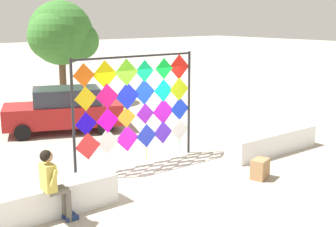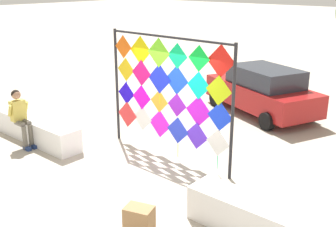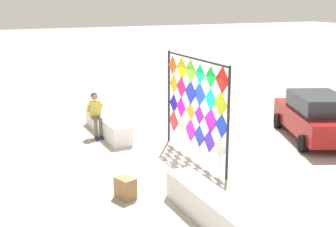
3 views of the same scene
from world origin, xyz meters
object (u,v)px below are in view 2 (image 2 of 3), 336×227
Objects in this scene: seated_vendor at (20,114)px; parked_car at (262,90)px; kite_display_rack at (168,88)px; cardboard_box_large at (139,220)px.

seated_vendor is 7.16m from parked_car.
kite_display_rack is 2.46× the size of seated_vendor.
cardboard_box_large is at bearing -57.78° from kite_display_rack.
kite_display_rack is 3.53m from cardboard_box_large.
cardboard_box_large is (1.71, -2.72, -1.45)m from kite_display_rack.
kite_display_rack is 7.44× the size of cardboard_box_large.
cardboard_box_large is at bearing -76.81° from parked_car.
cardboard_box_large is (1.68, -7.15, -0.52)m from parked_car.
cardboard_box_large is (4.91, -0.77, -0.61)m from seated_vendor.
seated_vendor is 3.02× the size of cardboard_box_large.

